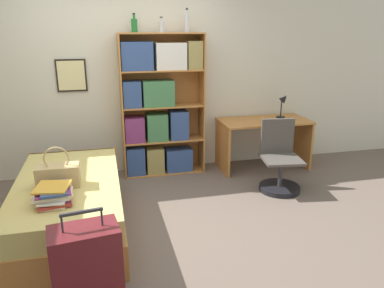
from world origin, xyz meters
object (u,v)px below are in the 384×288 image
(bottle_clear, at_px, (187,23))
(suitcase, at_px, (87,274))
(bottle_green, at_px, (134,25))
(book_stack_on_bed, at_px, (54,194))
(bottle_brown, at_px, (161,26))
(desk_chair, at_px, (279,169))
(handbag, at_px, (58,175))
(desk_lamp, at_px, (283,102))
(desk, at_px, (264,134))
(bookcase, at_px, (158,108))
(bed, at_px, (70,205))

(bottle_clear, bearing_deg, suitcase, -116.44)
(bottle_green, bearing_deg, book_stack_on_bed, -115.95)
(bottle_brown, distance_m, desk_chair, 2.32)
(handbag, xyz_separation_m, suitcase, (0.27, -1.13, -0.30))
(bottle_green, xyz_separation_m, desk_lamp, (2.06, -0.11, -1.05))
(bottle_clear, height_order, desk, bottle_clear)
(bottle_green, relative_size, desk, 0.18)
(bookcase, bearing_deg, book_stack_on_bed, -122.90)
(bed, height_order, desk_chair, desk_chair)
(suitcase, relative_size, bookcase, 0.44)
(handbag, relative_size, bottle_green, 1.67)
(desk_chair, bearing_deg, bottle_brown, 144.67)
(bed, bearing_deg, suitcase, -80.86)
(suitcase, xyz_separation_m, desk, (2.37, 2.46, 0.15))
(suitcase, distance_m, desk_chair, 2.82)
(bed, bearing_deg, bottle_green, 58.68)
(handbag, height_order, bottle_brown, bottle_brown)
(bottle_brown, relative_size, desk_lamp, 0.54)
(bottle_brown, bearing_deg, handbag, -129.65)
(suitcase, relative_size, desk_lamp, 2.34)
(bookcase, relative_size, bottle_green, 8.16)
(book_stack_on_bed, bearing_deg, bookcase, 57.10)
(desk, relative_size, desk_chair, 1.45)
(bed, bearing_deg, bookcase, 50.23)
(bottle_clear, bearing_deg, handbag, -136.74)
(desk, bearing_deg, handbag, -153.22)
(bookcase, relative_size, bottle_brown, 9.97)
(bottle_green, relative_size, desk_chair, 0.27)
(bottle_brown, bearing_deg, bed, -131.31)
(bookcase, xyz_separation_m, bottle_brown, (0.07, 0.01, 1.04))
(handbag, xyz_separation_m, bottle_brown, (1.23, 1.48, 1.31))
(desk, height_order, desk_chair, desk_chair)
(handbag, xyz_separation_m, bottle_green, (0.90, 1.53, 1.33))
(handbag, height_order, bottle_clear, bottle_clear)
(bottle_green, distance_m, bottle_clear, 0.66)
(handbag, relative_size, book_stack_on_bed, 1.00)
(book_stack_on_bed, bearing_deg, bed, 81.98)
(handbag, bearing_deg, desk, 26.78)
(suitcase, xyz_separation_m, desk_lamp, (2.69, 2.55, 0.58))
(bottle_clear, bearing_deg, book_stack_on_bed, -131.06)
(desk_chair, bearing_deg, bed, -170.39)
(bottle_green, bearing_deg, bookcase, -11.39)
(bottle_clear, relative_size, desk_chair, 0.34)
(bed, height_order, bookcase, bookcase)
(bookcase, bearing_deg, desk_chair, -33.56)
(desk, bearing_deg, bed, -155.44)
(bottle_clear, xyz_separation_m, desk, (1.08, -0.13, -1.50))
(handbag, distance_m, desk, 2.95)
(bottle_clear, bearing_deg, bed, -138.76)
(handbag, bearing_deg, suitcase, -76.78)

